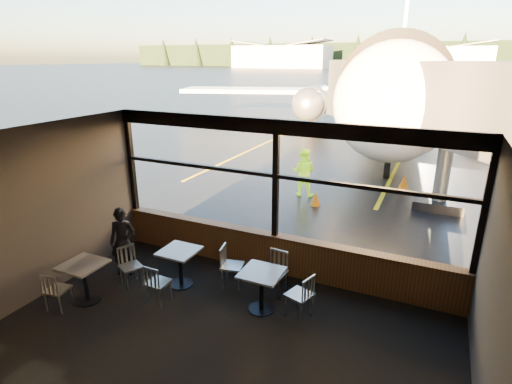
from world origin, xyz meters
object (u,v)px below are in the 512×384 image
Objects in this scene: chair_near_n at (274,274)px; cone_nose at (404,182)px; cafe_table_mid at (180,268)px; cone_extra at (316,199)px; jet_bridge at (459,138)px; chair_mid_w at (131,267)px; airliner at (403,38)px; ground_crew at (303,172)px; chair_mid_s at (158,283)px; cone_wing at (314,122)px; chair_left_s at (57,290)px; passenger at (123,242)px; chair_near_w at (232,266)px; cafe_table_near at (261,291)px; cafe_table_left at (85,282)px; chair_near_e at (299,295)px.

cone_nose is (1.75, 8.55, -0.20)m from chair_near_n.
cone_extra is (1.21, 6.00, -0.19)m from cafe_table_mid.
chair_mid_w is at bearing -130.08° from jet_bridge.
airliner is 22.87× the size of ground_crew.
airliner reaches higher than cone_nose.
cafe_table_mid is 0.96× the size of chair_mid_s.
chair_near_n is 1.65× the size of cone_wing.
airliner is 44.21× the size of chair_mid_w.
passenger is (0.23, 1.60, 0.37)m from chair_left_s.
chair_near_n reaches higher than chair_near_w.
jet_bridge is at bearing 56.70° from chair_mid_s.
cone_extra is (-0.74, 5.45, -0.23)m from chair_near_n.
cafe_table_near is 1.56× the size of cone_nose.
cafe_table_near is at bearing 13.68° from chair_left_s.
chair_mid_w is (-2.61, -23.81, -5.49)m from airliner.
chair_near_n is 0.59× the size of passenger.
chair_near_w reaches higher than chair_mid_w.
chair_near_e reaches higher than cafe_table_left.
chair_near_n is 21.81m from cone_wing.
chair_mid_w reaches higher than cone_wing.
jet_bridge is (3.56, -16.47, -3.50)m from airliner.
ground_crew reaches higher than chair_near_n.
chair_mid_s is 0.52× the size of ground_crew.
cone_wing is at bearing 84.14° from chair_left_s.
ground_crew is at bearing -164.30° from chair_mid_w.
cafe_table_near is at bearing 116.62° from chair_near_e.
cafe_table_left is at bearing -102.57° from airliner.
chair_near_w is (-0.93, 0.55, 0.04)m from cafe_table_near.
cone_wing is (-5.24, -1.73, -5.65)m from airliner.
ground_crew is at bearing -145.03° from cone_nose.
jet_bridge reaches higher than passenger.
airliner is at bearing -159.36° from chair_mid_w.
chair_near_w is (-4.19, -6.43, -1.97)m from jet_bridge.
cafe_table_mid is at bearing 142.17° from chair_mid_w.
chair_near_n is at bearing -82.22° from cone_extra.
cone_nose is at bearing -87.36° from airliner.
cafe_table_near is at bearing -2.89° from cafe_table_mid.
cafe_table_near is 1.95m from cafe_table_mid.
passenger is at bearing -98.39° from chair_mid_w.
cafe_table_left is 0.91× the size of chair_near_w.
chair_near_w is at bearing 90.10° from ground_crew.
chair_near_n is at bearing 71.50° from chair_near_e.
cone_wing reaches higher than cone_nose.
chair_mid_s is 1.04× the size of chair_left_s.
ground_crew is (-1.48, 6.29, 0.38)m from chair_near_n.
chair_near_e is at bearing 16.54° from chair_mid_s.
cafe_table_left is 1.50× the size of cone_wing.
cafe_table_mid is 1.06m from chair_mid_w.
cafe_table_left is 0.50× the size of ground_crew.
cone_wing is at bearing -146.32° from chair_mid_w.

